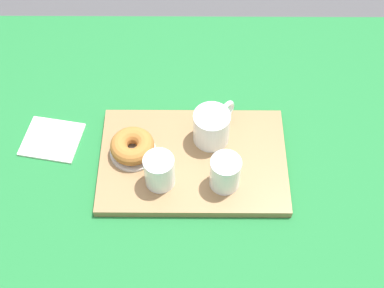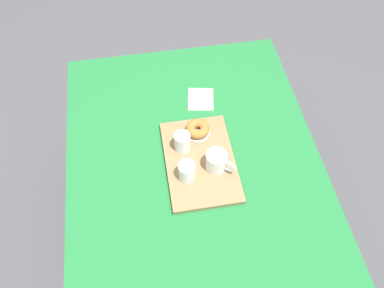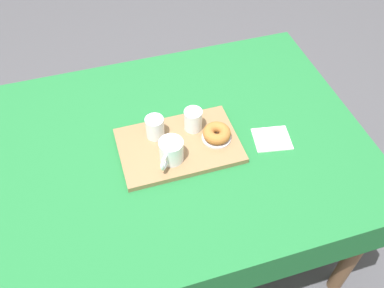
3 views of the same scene
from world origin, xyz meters
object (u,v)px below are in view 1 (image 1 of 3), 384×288
at_px(dining_table, 215,188).
at_px(paper_napkin, 52,139).
at_px(serving_tray, 193,161).
at_px(water_glass_far, 160,172).
at_px(donut_plate_left, 133,152).
at_px(water_glass_near, 225,174).
at_px(tea_mug_left, 212,127).
at_px(sugar_donut_left, 132,146).

relative_size(dining_table, paper_napkin, 11.25).
xyz_separation_m(serving_tray, paper_napkin, (0.35, -0.07, -0.01)).
bearing_deg(serving_tray, water_glass_far, 40.07).
relative_size(water_glass_far, donut_plate_left, 0.78).
relative_size(water_glass_near, water_glass_far, 1.00).
bearing_deg(donut_plate_left, dining_table, 169.23).
height_order(tea_mug_left, paper_napkin, tea_mug_left).
relative_size(water_glass_near, paper_napkin, 0.63).
distance_m(dining_table, water_glass_near, 0.14).
bearing_deg(paper_napkin, dining_table, 167.63).
xyz_separation_m(serving_tray, tea_mug_left, (-0.04, -0.06, 0.05)).
xyz_separation_m(dining_table, paper_napkin, (0.40, -0.09, 0.08)).
bearing_deg(water_glass_near, dining_table, -68.82).
bearing_deg(dining_table, sugar_donut_left, -10.77).
height_order(tea_mug_left, water_glass_far, tea_mug_left).
height_order(serving_tray, water_glass_far, water_glass_far).
height_order(donut_plate_left, paper_napkin, donut_plate_left).
relative_size(sugar_donut_left, paper_napkin, 0.76).
relative_size(water_glass_far, sugar_donut_left, 0.82).
bearing_deg(donut_plate_left, paper_napkin, -13.89).
relative_size(dining_table, donut_plate_left, 13.91).
bearing_deg(tea_mug_left, sugar_donut_left, 13.92).
bearing_deg(water_glass_far, sugar_donut_left, -49.08).
height_order(dining_table, serving_tray, serving_tray).
xyz_separation_m(water_glass_near, paper_napkin, (0.42, -0.13, -0.06)).
distance_m(dining_table, sugar_donut_left, 0.24).
xyz_separation_m(water_glass_near, sugar_donut_left, (0.21, -0.08, -0.01)).
distance_m(water_glass_near, paper_napkin, 0.44).
relative_size(tea_mug_left, paper_napkin, 0.85).
distance_m(dining_table, tea_mug_left, 0.16).
distance_m(tea_mug_left, water_glass_far, 0.17).
bearing_deg(dining_table, paper_napkin, -12.37).
bearing_deg(tea_mug_left, paper_napkin, -0.66).
bearing_deg(tea_mug_left, serving_tray, 53.89).
xyz_separation_m(water_glass_far, paper_napkin, (0.27, -0.13, -0.06)).
relative_size(tea_mug_left, water_glass_near, 1.36).
relative_size(water_glass_near, sugar_donut_left, 0.82).
xyz_separation_m(donut_plate_left, sugar_donut_left, (0.00, 0.00, 0.02)).
height_order(tea_mug_left, donut_plate_left, tea_mug_left).
xyz_separation_m(serving_tray, donut_plate_left, (0.14, -0.01, 0.01)).
bearing_deg(tea_mug_left, water_glass_near, 101.97).
height_order(donut_plate_left, sugar_donut_left, sugar_donut_left).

